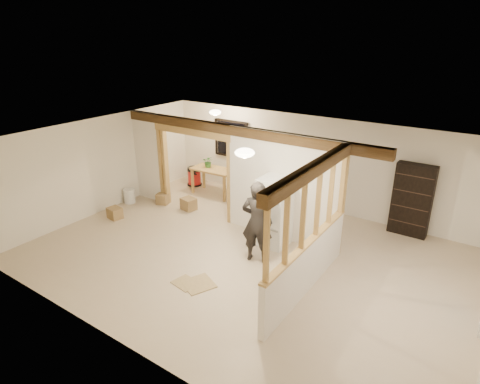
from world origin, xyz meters
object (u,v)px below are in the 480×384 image
Objects in this scene: refrigerator at (274,212)px; shop_vac at (194,176)px; woman at (257,222)px; work_table at (214,182)px; bookshelf at (412,200)px.

shop_vac is at bearing 154.31° from refrigerator.
refrigerator is 0.89× the size of woman.
woman is 1.39× the size of work_table.
bookshelf is (5.34, 0.60, 0.47)m from work_table.
refrigerator is 2.66× the size of shop_vac.
woman is at bearing -127.85° from bookshelf.
shop_vac is (-3.97, 2.70, -0.59)m from woman.
bookshelf is at bearing -143.50° from woman.
woman is 4.84m from shop_vac.
woman reaches higher than work_table.
bookshelf is at bearing 4.36° from work_table.
woman reaches higher than bookshelf.
shop_vac is 0.34× the size of bookshelf.
work_table is 1.02m from shop_vac.
refrigerator reaches higher than work_table.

